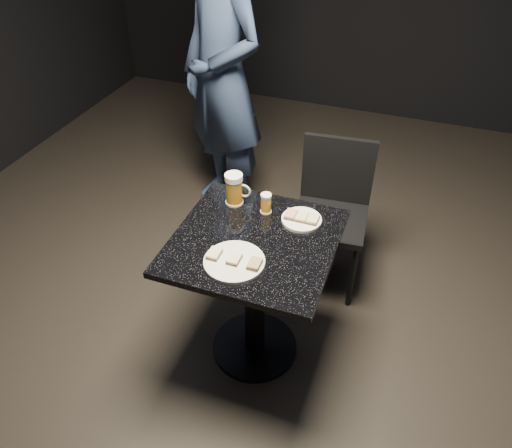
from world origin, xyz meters
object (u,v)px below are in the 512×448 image
Objects in this scene: beer_mug at (235,189)px; beer_tumbler at (266,203)px; table at (255,279)px; plate_large at (234,262)px; plate_small at (301,220)px; patron at (223,78)px; chair at (332,206)px.

beer_mug is 0.17m from beer_tumbler.
table is 0.43m from beer_mug.
beer_tumbler reaches higher than plate_large.
plate_large is 2.59× the size of beer_tumbler.
table is at bearing -128.76° from plate_small.
plate_large is 1.39× the size of plate_small.
patron is 1.05m from beer_mug.
plate_small reaches higher than table.
plate_large is at bearing -34.37° from patron.
table is at bearing -84.88° from beer_tumbler.
plate_large is 0.38m from beer_tumbler.
plate_large is 0.29× the size of chair.
plate_large is 1.61× the size of beer_mug.
table is 7.65× the size of beer_tumbler.
chair reaches higher than plate_large.
plate_small is at bearing -3.41° from beer_tumbler.
beer_mug reaches higher than chair.
beer_mug is (-0.18, 0.22, 0.32)m from table.
plate_small is 0.10× the size of patron.
plate_large and plate_small have the same top height.
table is 0.36m from beer_tumbler.
beer_tumbler is (-0.02, 0.21, 0.29)m from table.
beer_mug is (-0.15, 0.39, 0.07)m from plate_large.
beer_tumbler is at bearing -114.79° from chair.
beer_mug is at bearing -129.38° from chair.
beer_mug is (0.45, -0.94, -0.12)m from patron.
beer_mug is 1.61× the size of beer_tumbler.
patron is 19.30× the size of beer_tumbler.
table is (0.63, -1.16, -0.44)m from patron.
plate_small is 0.24× the size of table.
patron reaches higher than plate_small.
table is (-0.16, -0.19, -0.25)m from plate_small.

